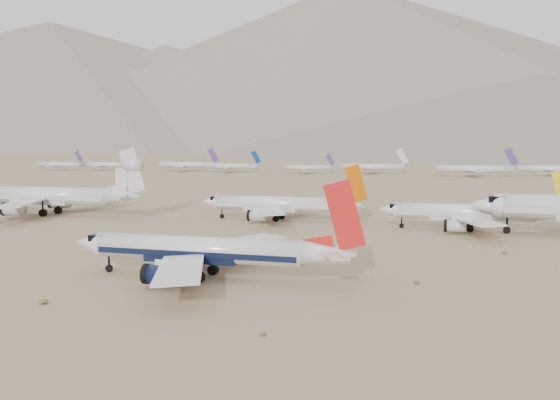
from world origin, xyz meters
name	(u,v)px	position (x,y,z in m)	size (l,w,h in m)	color
ground	(252,276)	(0.00, 0.00, 0.00)	(7000.00, 7000.00, 0.00)	#836B4C
main_airliner	(210,251)	(-5.43, -3.66, 4.20)	(43.26, 42.25, 15.26)	silver
row2_gold_tail	(473,213)	(32.77, 60.73, 4.08)	(40.97, 40.07, 14.59)	silver
row2_orange_tail	(281,205)	(-14.95, 66.25, 4.20)	(41.92, 41.01, 14.95)	silver
row2_white_trijet	(54,196)	(-78.97, 59.69, 5.53)	(53.86, 52.64, 19.09)	silver
distant_storage_row	(377,167)	(-23.51, 314.26, 4.40)	(513.17, 66.74, 15.09)	silver
mountain_range	(482,77)	(70.18, 1648.01, 190.32)	(7354.00, 3024.00, 470.00)	slate
desert_scrub	(225,323)	(5.56, -25.47, 0.29)	(261.14, 129.58, 0.64)	brown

